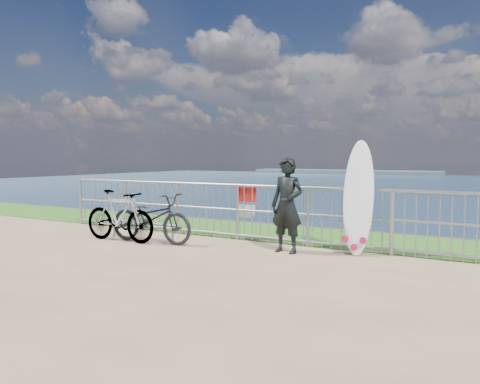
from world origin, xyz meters
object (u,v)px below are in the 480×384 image
Objects in this scene: surfer at (287,205)px; bicycle_near at (151,218)px; surfboard at (358,201)px; bicycle_far at (119,216)px.

bicycle_near is (-2.67, -0.45, -0.34)m from surfer.
surfer is 0.84× the size of surfboard.
surfer is at bearing -83.64° from bicycle_near.
bicycle_far reaches higher than bicycle_near.
surfboard reaches higher than surfer.
bicycle_near is 1.09× the size of bicycle_far.
surfer is 3.36m from bicycle_far.
bicycle_far is at bearing 106.19° from bicycle_near.
surfboard is at bearing -79.05° from bicycle_near.
surfer reaches higher than bicycle_far.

